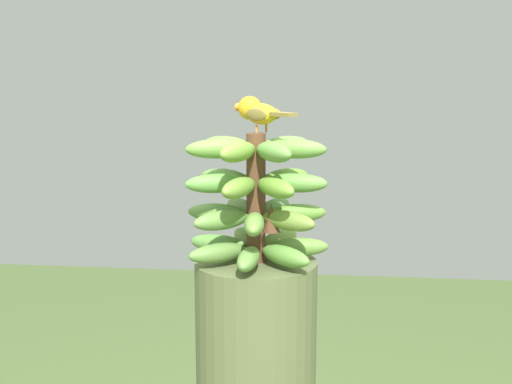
% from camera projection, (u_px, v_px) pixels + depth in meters
% --- Properties ---
extents(banana_bunch, '(0.31, 0.31, 0.27)m').
position_uv_depth(banana_bunch, '(256.00, 199.00, 1.39)').
color(banana_bunch, brown).
rests_on(banana_bunch, banana_tree).
extents(perched_bird, '(0.14, 0.14, 0.07)m').
position_uv_depth(perched_bird, '(257.00, 112.00, 1.39)').
color(perched_bird, '#C68933').
rests_on(perched_bird, banana_bunch).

